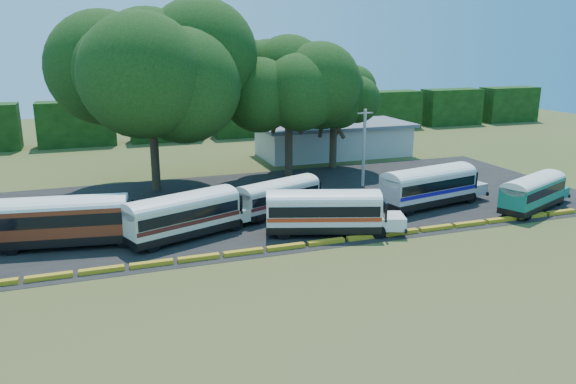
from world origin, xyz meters
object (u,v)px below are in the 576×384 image
object	(u,v)px
bus_red	(65,218)
bus_white_red	(326,210)
tree_west	(149,65)
bus_cream_west	(185,213)
bus_teal	(534,191)

from	to	relation	value
bus_red	bus_white_red	world-z (taller)	bus_red
tree_west	bus_cream_west	bearing A→B (deg)	-88.81
bus_cream_west	bus_red	bearing A→B (deg)	151.23
bus_teal	tree_west	bearing A→B (deg)	125.57
bus_red	bus_cream_west	distance (m)	8.05
bus_cream_west	bus_white_red	bearing A→B (deg)	-35.62
bus_cream_west	bus_teal	world-z (taller)	bus_cream_west
bus_cream_west	tree_west	world-z (taller)	tree_west
bus_cream_west	bus_teal	distance (m)	28.73
bus_teal	bus_white_red	bearing A→B (deg)	155.69
bus_red	tree_west	xyz separation A→B (m)	(7.67, 13.38, 9.66)
bus_cream_west	tree_west	xyz separation A→B (m)	(-0.30, 14.48, 9.80)
bus_red	bus_white_red	distance (m)	18.23
bus_red	tree_west	world-z (taller)	tree_west
tree_west	bus_red	bearing A→B (deg)	-119.84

